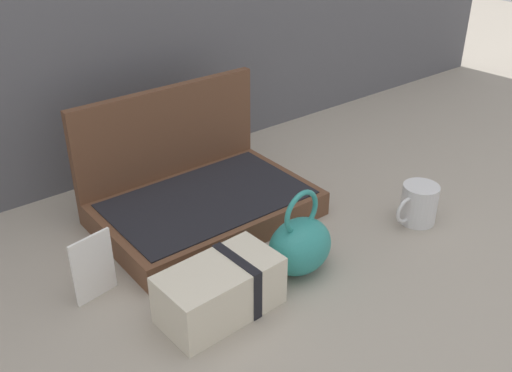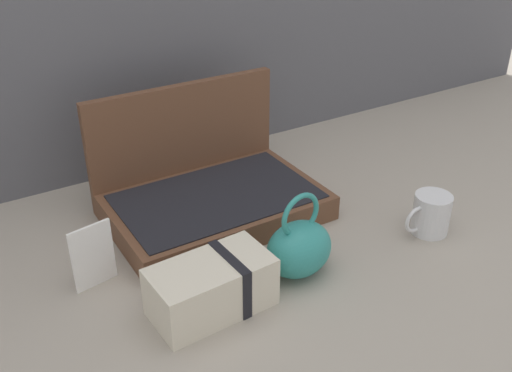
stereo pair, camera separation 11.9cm
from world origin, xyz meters
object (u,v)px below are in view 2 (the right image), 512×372
(cream_toiletry_bag, at_px, (213,286))
(info_card_left, at_px, (93,256))
(coffee_mug, at_px, (430,214))
(open_suitcase, at_px, (208,189))
(teal_pouch_handbag, at_px, (299,248))

(cream_toiletry_bag, relative_size, info_card_left, 1.69)
(info_card_left, bearing_deg, coffee_mug, -26.87)
(open_suitcase, bearing_deg, coffee_mug, -41.97)
(open_suitcase, relative_size, teal_pouch_handbag, 2.61)
(coffee_mug, bearing_deg, teal_pouch_handbag, 174.64)
(cream_toiletry_bag, relative_size, coffee_mug, 1.93)
(cream_toiletry_bag, height_order, info_card_left, info_card_left)
(info_card_left, bearing_deg, cream_toiletry_bag, -58.42)
(open_suitcase, xyz_separation_m, teal_pouch_handbag, (0.05, -0.33, 0.00))
(open_suitcase, height_order, cream_toiletry_bag, open_suitcase)
(teal_pouch_handbag, bearing_deg, open_suitcase, 97.85)
(open_suitcase, distance_m, teal_pouch_handbag, 0.33)
(open_suitcase, bearing_deg, teal_pouch_handbag, -82.15)
(coffee_mug, bearing_deg, info_card_left, 163.28)
(teal_pouch_handbag, bearing_deg, coffee_mug, -5.36)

